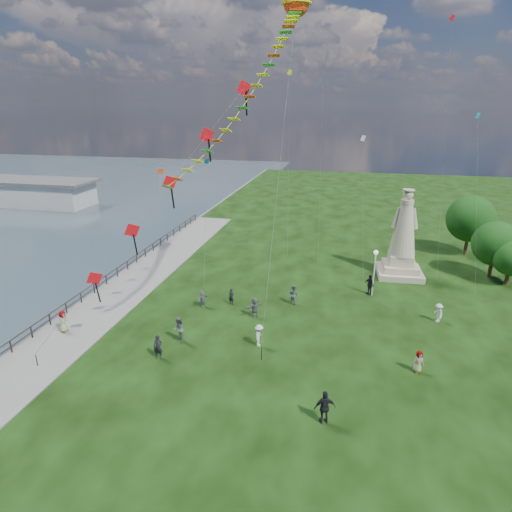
% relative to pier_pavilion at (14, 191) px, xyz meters
% --- Properties ---
extents(waterfront, '(200.00, 200.00, 1.51)m').
position_rel_pier_pavilion_xyz_m(waterfront, '(36.76, -33.01, -1.90)').
color(waterfront, '#304149').
rests_on(waterfront, ground).
extents(pier_pavilion, '(30.00, 8.00, 4.40)m').
position_rel_pier_pavilion_xyz_m(pier_pavilion, '(0.00, 0.00, 0.00)').
color(pier_pavilion, '#A0A09B').
rests_on(pier_pavilion, ground).
extents(statue, '(4.45, 4.45, 8.61)m').
position_rel_pier_pavilion_xyz_m(statue, '(62.79, -21.32, 1.41)').
color(statue, tan).
rests_on(statue, ground).
extents(lamppost, '(0.40, 0.40, 4.27)m').
position_rel_pier_pavilion_xyz_m(lamppost, '(60.00, -26.90, 1.24)').
color(lamppost, silver).
rests_on(lamppost, ground).
extents(tree_row, '(6.03, 12.73, 6.76)m').
position_rel_pier_pavilion_xyz_m(tree_row, '(71.15, -16.55, 1.90)').
color(tree_row, '#382314').
rests_on(tree_row, ground).
extents(person_0, '(0.67, 0.50, 1.70)m').
position_rel_pier_pavilion_xyz_m(person_0, '(45.73, -40.31, -0.99)').
color(person_0, black).
rests_on(person_0, ground).
extents(person_1, '(0.86, 1.08, 1.92)m').
position_rel_pier_pavilion_xyz_m(person_1, '(46.23, -38.01, -0.88)').
color(person_1, '#595960').
rests_on(person_1, ground).
extents(person_2, '(0.64, 1.11, 1.64)m').
position_rel_pier_pavilion_xyz_m(person_2, '(51.97, -37.34, -1.02)').
color(person_2, silver).
rests_on(person_2, ground).
extents(person_3, '(1.27, 0.92, 1.95)m').
position_rel_pier_pavilion_xyz_m(person_3, '(56.99, -44.11, -0.87)').
color(person_3, black).
rests_on(person_3, ground).
extents(person_4, '(0.86, 0.72, 1.51)m').
position_rel_pier_pavilion_xyz_m(person_4, '(62.46, -38.19, -1.08)').
color(person_4, '#595960').
rests_on(person_4, ground).
extents(person_5, '(1.05, 1.47, 1.45)m').
position_rel_pier_pavilion_xyz_m(person_5, '(46.03, -32.29, -1.11)').
color(person_5, '#595960').
rests_on(person_5, ground).
extents(person_6, '(0.60, 0.48, 1.45)m').
position_rel_pier_pavilion_xyz_m(person_6, '(48.27, -31.36, -1.12)').
color(person_6, black).
rests_on(person_6, ground).
extents(person_7, '(0.98, 0.87, 1.72)m').
position_rel_pier_pavilion_xyz_m(person_7, '(53.38, -30.08, -0.98)').
color(person_7, '#595960').
rests_on(person_7, ground).
extents(person_8, '(0.80, 1.10, 1.53)m').
position_rel_pier_pavilion_xyz_m(person_8, '(64.85, -30.80, -1.08)').
color(person_8, silver).
rests_on(person_8, ground).
extents(person_9, '(1.12, 1.18, 1.84)m').
position_rel_pier_pavilion_xyz_m(person_9, '(59.74, -26.63, -0.92)').
color(person_9, black).
rests_on(person_9, ground).
extents(person_10, '(0.54, 0.84, 1.68)m').
position_rel_pier_pavilion_xyz_m(person_10, '(37.42, -38.70, -1.00)').
color(person_10, '#595960').
rests_on(person_10, ground).
extents(person_11, '(1.55, 1.57, 1.66)m').
position_rel_pier_pavilion_xyz_m(person_11, '(50.68, -33.14, -1.01)').
color(person_11, '#595960').
rests_on(person_11, ground).
extents(red_kite_train, '(12.15, 9.35, 17.58)m').
position_rel_pier_pavilion_xyz_m(red_kite_train, '(45.79, -37.42, 9.01)').
color(red_kite_train, black).
rests_on(red_kite_train, ground).
extents(serpent_kite, '(6.79, 13.05, 23.66)m').
position_rel_pier_pavilion_xyz_m(serpent_kite, '(52.73, -29.42, 20.65)').
color(serpent_kite, black).
rests_on(serpent_kite, ground).
extents(small_kites, '(29.73, 16.86, 26.39)m').
position_rel_pier_pavilion_xyz_m(small_kites, '(54.88, -19.81, 11.98)').
color(small_kites, teal).
rests_on(small_kites, ground).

